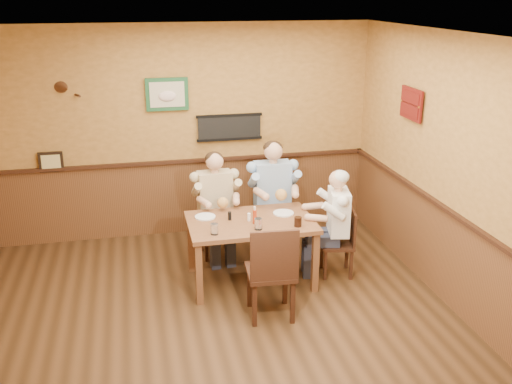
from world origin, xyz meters
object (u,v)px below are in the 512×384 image
Objects in this scene: chair_back_left at (216,223)px; cola_tumbler at (298,222)px; diner_tan_shirt at (215,210)px; water_glass_left at (214,229)px; chair_back_right at (272,217)px; hot_sauce_bottle at (255,216)px; water_glass_mid at (258,224)px; diner_blue_polo at (272,203)px; chair_near_side at (271,270)px; pepper_shaker at (230,216)px; salt_shaker at (249,217)px; diner_white_elder at (338,229)px; chair_right_end at (337,242)px; dining_table at (251,228)px.

cola_tumbler is at bearing -58.55° from chair_back_left.
diner_tan_shirt is 1.30m from cola_tumbler.
chair_back_right is at bearing 49.60° from water_glass_left.
water_glass_mid is at bearing -89.38° from hot_sauce_bottle.
water_glass_mid is at bearing -111.14° from diner_blue_polo.
pepper_shaker is (-0.27, 0.82, 0.28)m from chair_near_side.
diner_tan_shirt reaches higher than salt_shaker.
chair_back_right is 7.30× the size of water_glass_mid.
diner_tan_shirt reaches higher than water_glass_mid.
water_glass_left is (-0.49, 0.46, 0.30)m from chair_near_side.
chair_back_right is 0.95m from salt_shaker.
salt_shaker is at bearing -75.37° from diner_tan_shirt.
pepper_shaker is at bearing 127.45° from water_glass_mid.
salt_shaker is (-0.46, -0.76, 0.14)m from diner_blue_polo.
chair_back_left is 0.76m from diner_blue_polo.
water_glass_mid is 0.17m from hot_sauce_bottle.
diner_tan_shirt is 1.06× the size of diner_white_elder.
hot_sauce_bottle is (-0.02, 0.66, 0.32)m from chair_near_side.
diner_tan_shirt is 1.09m from water_glass_left.
chair_back_left is 9.65× the size of salt_shaker.
diner_tan_shirt is (-1.30, 0.82, 0.20)m from chair_right_end.
diner_white_elder is (1.30, -0.82, -0.03)m from diner_tan_shirt.
salt_shaker is at bearing 117.27° from hot_sauce_bottle.
chair_near_side is 0.90× the size of diner_white_elder.
cola_tumbler reaches higher than dining_table.
diner_blue_polo reaches higher than diner_tan_shirt.
chair_back_left is at bearing 125.70° from cola_tumbler.
cola_tumbler is at bearing -30.31° from dining_table.
water_glass_left is 0.52m from hot_sauce_bottle.
chair_near_side reaches higher than dining_table.
chair_back_left is 6.81× the size of water_glass_mid.
dining_table is 1.74× the size of chair_right_end.
dining_table is 1.22× the size of diner_white_elder.
diner_white_elder is at bearing 12.27° from water_glass_mid.
diner_tan_shirt reaches higher than chair_near_side.
dining_table is at bearing -119.35° from chair_back_right.
diner_white_elder is 0.64m from cola_tumbler.
chair_back_left is at bearing 179.54° from diner_blue_polo.
diner_white_elder is at bearing 9.38° from water_glass_left.
salt_shaker is (-0.02, -0.00, 0.14)m from dining_table.
chair_near_side is 0.74m from hot_sauce_bottle.
diner_blue_polo is 1.38m from water_glass_left.
chair_right_end is at bearing -36.45° from diner_tan_shirt.
chair_right_end is at bearing -2.73° from dining_table.
diner_tan_shirt is at bearing -73.77° from chair_near_side.
cola_tumbler is at bearing -58.55° from diner_tan_shirt.
chair_right_end is at bearing 2.45° from hot_sauce_bottle.
water_glass_left is (-0.89, -1.05, 0.35)m from chair_back_right.
chair_back_right is 0.75× the size of diner_tan_shirt.
water_glass_mid is (0.03, -0.26, 0.15)m from dining_table.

